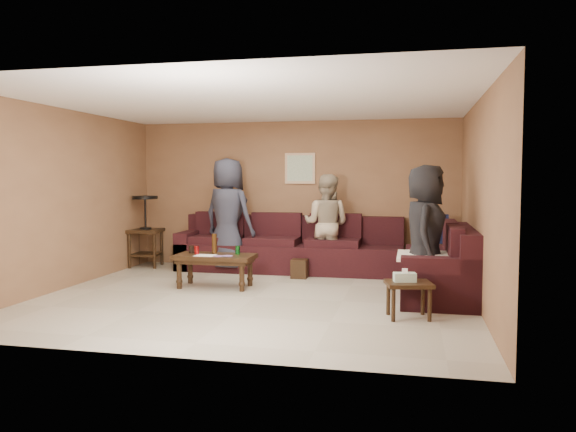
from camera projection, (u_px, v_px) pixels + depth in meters
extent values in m
plane|color=#B9B29C|center=(255.00, 297.00, 7.26)|extent=(5.50, 5.50, 0.00)
cube|color=white|center=(254.00, 106.00, 7.09)|extent=(5.50, 5.00, 0.10)
cube|color=brown|center=(294.00, 195.00, 9.61)|extent=(5.50, 0.10, 2.50)
cube|color=brown|center=(174.00, 213.00, 4.74)|extent=(5.50, 0.10, 2.50)
cube|color=brown|center=(64.00, 199.00, 7.77)|extent=(0.10, 5.00, 2.50)
cube|color=brown|center=(480.00, 203.00, 6.58)|extent=(0.10, 5.00, 2.50)
cube|color=black|center=(289.00, 258.00, 9.24)|extent=(3.70, 0.90, 0.45)
cube|color=black|center=(293.00, 229.00, 9.53)|extent=(3.70, 0.24, 0.45)
cube|color=black|center=(190.00, 249.00, 9.61)|extent=(0.24, 0.90, 0.63)
cube|color=black|center=(437.00, 279.00, 7.34)|extent=(0.90, 2.00, 0.45)
cube|color=black|center=(464.00, 245.00, 7.23)|extent=(0.24, 2.00, 0.45)
cube|color=black|center=(440.00, 284.00, 6.47)|extent=(0.90, 0.24, 0.63)
cube|color=#121739|center=(433.00, 229.00, 8.71)|extent=(0.45, 0.14, 0.45)
cube|color=white|center=(439.00, 257.00, 6.87)|extent=(1.00, 0.85, 0.04)
cube|color=black|center=(215.00, 257.00, 7.88)|extent=(1.11, 0.56, 0.06)
cube|color=black|center=(215.00, 261.00, 7.89)|extent=(1.03, 0.48, 0.05)
cylinder|color=black|center=(179.00, 274.00, 7.80)|extent=(0.07, 0.07, 0.40)
cylinder|color=black|center=(242.00, 277.00, 7.61)|extent=(0.07, 0.07, 0.40)
cylinder|color=black|center=(190.00, 270.00, 8.19)|extent=(0.07, 0.07, 0.40)
cylinder|color=black|center=(250.00, 272.00, 8.00)|extent=(0.07, 0.07, 0.40)
cylinder|color=#B11417|center=(197.00, 250.00, 7.88)|extent=(0.07, 0.07, 0.12)
cylinder|color=#126A24|center=(238.00, 250.00, 7.91)|extent=(0.07, 0.07, 0.12)
cylinder|color=#341F0B|center=(214.00, 244.00, 8.00)|extent=(0.07, 0.07, 0.28)
cylinder|color=black|center=(191.00, 249.00, 8.04)|extent=(0.08, 0.08, 0.11)
cube|color=white|center=(205.00, 255.00, 7.79)|extent=(0.28, 0.22, 0.00)
cylinder|color=#C14486|center=(218.00, 256.00, 7.71)|extent=(0.14, 0.14, 0.01)
cylinder|color=#C14486|center=(228.00, 256.00, 7.74)|extent=(0.14, 0.14, 0.01)
cube|color=black|center=(146.00, 231.00, 9.71)|extent=(0.61, 0.61, 0.05)
cube|color=black|center=(146.00, 254.00, 9.73)|extent=(0.54, 0.54, 0.03)
cylinder|color=black|center=(129.00, 250.00, 9.53)|extent=(0.05, 0.05, 0.62)
cylinder|color=black|center=(154.00, 250.00, 9.50)|extent=(0.05, 0.05, 0.62)
cylinder|color=black|center=(138.00, 247.00, 9.96)|extent=(0.05, 0.05, 0.62)
cylinder|color=black|center=(162.00, 247.00, 9.93)|extent=(0.05, 0.05, 0.62)
cylinder|color=black|center=(146.00, 228.00, 9.70)|extent=(0.19, 0.19, 0.03)
cylinder|color=black|center=(145.00, 212.00, 9.68)|extent=(0.03, 0.03, 0.52)
cylinder|color=black|center=(145.00, 197.00, 9.67)|extent=(0.43, 0.43, 0.05)
cube|color=black|center=(409.00, 284.00, 6.16)|extent=(0.56, 0.50, 0.04)
cylinder|color=black|center=(393.00, 304.00, 6.02)|extent=(0.04, 0.04, 0.38)
cylinder|color=black|center=(430.00, 304.00, 6.02)|extent=(0.04, 0.04, 0.38)
cylinder|color=black|center=(388.00, 298.00, 6.32)|extent=(0.04, 0.04, 0.38)
cylinder|color=black|center=(423.00, 298.00, 6.32)|extent=(0.04, 0.04, 0.38)
cube|color=white|center=(405.00, 277.00, 6.16)|extent=(0.26, 0.17, 0.10)
cube|color=white|center=(405.00, 271.00, 6.16)|extent=(0.06, 0.04, 0.05)
cube|color=black|center=(300.00, 269.00, 8.63)|extent=(0.24, 0.24, 0.29)
cube|color=tan|center=(300.00, 168.00, 9.54)|extent=(0.52, 0.03, 0.52)
cube|color=silver|center=(300.00, 168.00, 9.52)|extent=(0.44, 0.01, 0.44)
imported|color=#2C2E3D|center=(228.00, 215.00, 9.20)|extent=(1.05, 0.85, 1.86)
imported|color=tan|center=(326.00, 224.00, 9.01)|extent=(0.87, 0.74, 1.60)
imported|color=black|center=(425.00, 233.00, 6.98)|extent=(0.61, 0.88, 1.71)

